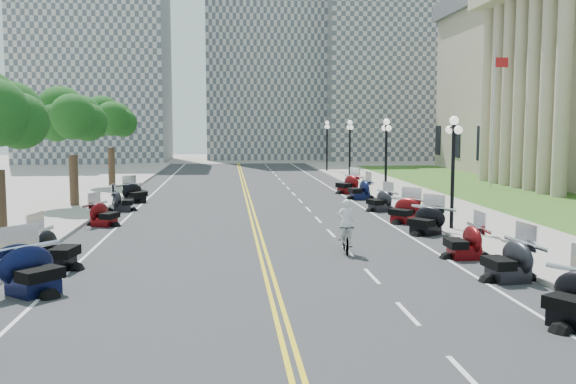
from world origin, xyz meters
name	(u,v)px	position (x,y,z in m)	size (l,w,h in m)	color
ground	(263,253)	(0.00, 0.00, 0.00)	(160.00, 160.00, 0.00)	gray
road	(252,215)	(0.00, 10.00, 0.00)	(16.00, 90.00, 0.01)	#333335
centerline_yellow_a	(250,215)	(-0.12, 10.00, 0.01)	(0.12, 90.00, 0.00)	yellow
centerline_yellow_b	(255,215)	(0.12, 10.00, 0.01)	(0.12, 90.00, 0.00)	yellow
edge_line_north	(372,213)	(6.40, 10.00, 0.01)	(0.12, 90.00, 0.00)	white
edge_line_south	(128,217)	(-6.40, 10.00, 0.01)	(0.12, 90.00, 0.00)	white
lane_dash_3	(466,375)	(3.20, -12.00, 0.01)	(0.12, 2.00, 0.00)	white
lane_dash_4	(408,313)	(3.20, -8.00, 0.01)	(0.12, 2.00, 0.00)	white
lane_dash_5	(372,276)	(3.20, -4.00, 0.01)	(0.12, 2.00, 0.00)	white
lane_dash_6	(348,251)	(3.20, 0.00, 0.01)	(0.12, 2.00, 0.00)	white
lane_dash_7	(331,233)	(3.20, 4.00, 0.01)	(0.12, 2.00, 0.00)	white
lane_dash_8	(318,220)	(3.20, 8.00, 0.01)	(0.12, 2.00, 0.00)	white
lane_dash_9	(308,209)	(3.20, 12.00, 0.01)	(0.12, 2.00, 0.00)	white
lane_dash_10	(300,201)	(3.20, 16.00, 0.01)	(0.12, 2.00, 0.00)	white
lane_dash_11	(294,194)	(3.20, 20.00, 0.01)	(0.12, 2.00, 0.00)	white
lane_dash_12	(288,188)	(3.20, 24.00, 0.01)	(0.12, 2.00, 0.00)	white
lane_dash_13	(283,183)	(3.20, 28.00, 0.01)	(0.12, 2.00, 0.00)	white
lane_dash_14	(279,179)	(3.20, 32.00, 0.01)	(0.12, 2.00, 0.00)	white
lane_dash_15	(276,176)	(3.20, 36.00, 0.01)	(0.12, 2.00, 0.00)	white
lane_dash_16	(273,172)	(3.20, 40.00, 0.01)	(0.12, 2.00, 0.00)	white
lane_dash_17	(270,170)	(3.20, 44.00, 0.01)	(0.12, 2.00, 0.00)	white
lane_dash_18	(268,167)	(3.20, 48.00, 0.01)	(0.12, 2.00, 0.00)	white
lane_dash_19	(266,165)	(3.20, 52.00, 0.01)	(0.12, 2.00, 0.00)	white
sidewalk_north	(447,211)	(10.50, 10.00, 0.07)	(5.00, 90.00, 0.15)	#9E9991
sidewalk_south	(46,216)	(-10.50, 10.00, 0.07)	(5.00, 90.00, 0.15)	#9E9991
lawn	(508,194)	(17.50, 18.00, 0.05)	(9.00, 60.00, 0.10)	#356023
distant_block_a	(96,60)	(-18.00, 62.00, 13.00)	(18.00, 14.00, 26.00)	gray
distant_block_b	(264,51)	(4.00, 68.00, 15.00)	(16.00, 12.00, 30.00)	gray
distant_block_c	(395,79)	(22.00, 65.00, 11.00)	(20.00, 14.00, 22.00)	gray
street_lamp_2	(453,173)	(8.60, 4.00, 2.60)	(0.50, 1.20, 4.90)	black
street_lamp_3	(386,159)	(8.60, 16.00, 2.60)	(0.50, 1.20, 4.90)	black
street_lamp_4	(350,151)	(8.60, 28.00, 2.60)	(0.50, 1.20, 4.90)	black
street_lamp_5	(327,146)	(8.60, 40.00, 2.60)	(0.50, 1.20, 4.90)	black
flagpole	(493,121)	(18.00, 22.00, 5.00)	(1.10, 0.20, 10.00)	silver
tree_3	(72,124)	(-10.00, 14.00, 4.75)	(4.80, 4.80, 9.20)	#235619
tree_4	(110,124)	(-10.00, 26.00, 4.75)	(4.80, 4.80, 9.20)	#235619
motorcycle_n_4	(508,258)	(7.16, -4.97, 0.71)	(2.02, 2.02, 1.41)	black
motorcycle_n_5	(464,240)	(7.05, -1.64, 0.67)	(1.93, 1.93, 1.35)	#590A0C
motorcycle_n_6	(426,219)	(7.22, 3.36, 0.69)	(1.97, 1.97, 1.38)	black
motorcycle_n_7	(405,209)	(7.20, 6.61, 0.68)	(1.95, 1.95, 1.37)	#590A0C
motorcycle_n_8	(380,199)	(7.01, 10.91, 0.65)	(1.85, 1.85, 1.29)	black
motorcycle_n_9	(360,188)	(7.07, 16.54, 0.70)	(2.00, 2.00, 1.40)	black
motorcycle_n_10	(348,183)	(6.94, 20.00, 0.72)	(2.06, 2.06, 1.44)	#590A0C
motorcycle_s_4	(33,267)	(-6.70, -5.20, 0.77)	(2.19, 2.19, 1.54)	black
motorcycle_s_5	(54,247)	(-6.92, -2.13, 0.75)	(2.15, 2.15, 1.50)	black
motorcycle_s_7	(104,213)	(-7.04, 7.02, 0.63)	(1.80, 1.80, 1.26)	#590A0C
motorcycle_s_8	(123,200)	(-7.02, 12.19, 0.62)	(1.78, 1.78, 1.24)	black
motorcycle_s_9	(135,192)	(-6.90, 16.16, 0.66)	(1.87, 1.87, 1.31)	black
bicycle	(346,239)	(3.03, -0.37, 0.55)	(0.51, 1.82, 1.09)	#A51414
cyclist_rider	(346,202)	(3.03, -0.37, 1.93)	(0.61, 0.40, 1.67)	silver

